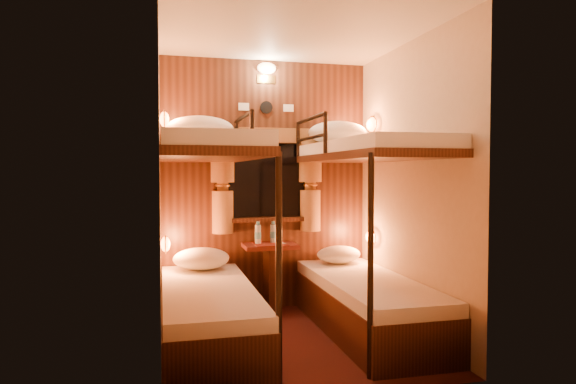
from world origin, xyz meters
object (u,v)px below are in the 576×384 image
object	(u,v)px
bunk_right	(366,265)
bottle_left	(258,234)
bunk_left	(208,272)
bottle_right	(273,234)
table	(270,269)

from	to	relation	value
bunk_right	bottle_left	xyz separation A→B (m)	(-0.76, 0.81, 0.18)
bunk_left	bunk_right	size ratio (longest dim) A/B	1.00
bottle_left	bottle_right	distance (m)	0.16
table	bottle_right	bearing A→B (deg)	53.74
bunk_left	bottle_right	size ratio (longest dim) A/B	9.14
bunk_right	bottle_right	distance (m)	1.05
bunk_right	bottle_left	distance (m)	1.12
bunk_right	table	xyz separation A→B (m)	(-0.65, 0.78, -0.14)
bottle_left	bottle_right	xyz separation A→B (m)	(0.15, 0.03, -0.00)
bunk_left	bottle_left	distance (m)	0.99
bunk_left	bottle_right	bearing A→B (deg)	50.56
bunk_right	table	world-z (taller)	bunk_right
bottle_left	bunk_right	bearing A→B (deg)	-46.90
bottle_right	bottle_left	bearing A→B (deg)	-169.03
bottle_right	bunk_left	bearing A→B (deg)	-129.44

